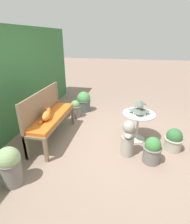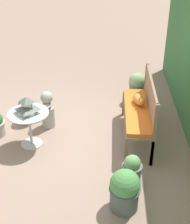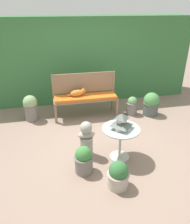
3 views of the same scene
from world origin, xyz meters
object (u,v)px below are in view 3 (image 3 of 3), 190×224
(potted_plant_table_near, at_px, (151,104))
(cat, at_px, (78,93))
(pagoda_birdhouse, at_px, (121,122))
(potted_plant_bench_left, at_px, (132,106))
(garden_bust, at_px, (86,139))
(patio_table, at_px, (121,135))
(garden_bench, at_px, (86,99))
(potted_plant_hedge_corner, at_px, (31,107))
(potted_plant_path_edge, at_px, (118,175))
(potted_plant_table_far, at_px, (84,160))

(potted_plant_table_near, bearing_deg, cat, 171.36)
(pagoda_birdhouse, bearing_deg, cat, 105.63)
(potted_plant_bench_left, bearing_deg, potted_plant_table_near, -14.20)
(pagoda_birdhouse, height_order, garden_bust, pagoda_birdhouse)
(patio_table, distance_m, pagoda_birdhouse, 0.26)
(pagoda_birdhouse, bearing_deg, garden_bench, 100.37)
(patio_table, height_order, pagoda_birdhouse, pagoda_birdhouse)
(garden_bench, height_order, potted_plant_hedge_corner, potted_plant_hedge_corner)
(pagoda_birdhouse, relative_size, potted_plant_hedge_corner, 0.51)
(potted_plant_path_edge, bearing_deg, pagoda_birdhouse, 70.23)
(patio_table, xyz_separation_m, potted_plant_hedge_corner, (-1.67, 1.88, -0.15))
(patio_table, relative_size, potted_plant_hedge_corner, 1.05)
(patio_table, distance_m, potted_plant_table_near, 2.05)
(garden_bust, distance_m, potted_plant_table_near, 2.35)
(pagoda_birdhouse, relative_size, potted_plant_table_near, 0.55)
(cat, bearing_deg, potted_plant_path_edge, -96.54)
(potted_plant_path_edge, relative_size, potted_plant_table_far, 0.93)
(garden_bench, relative_size, potted_plant_path_edge, 3.41)
(patio_table, height_order, garden_bust, garden_bust)
(cat, height_order, potted_plant_bench_left, cat)
(garden_bench, relative_size, potted_plant_table_far, 3.17)
(cat, bearing_deg, pagoda_birdhouse, -86.79)
(garden_bench, relative_size, potted_plant_bench_left, 3.26)
(pagoda_birdhouse, xyz_separation_m, potted_plant_path_edge, (-0.25, -0.70, -0.53))
(garden_bench, bearing_deg, pagoda_birdhouse, -79.63)
(potted_plant_table_far, bearing_deg, garden_bust, 74.29)
(cat, height_order, patio_table, cat)
(pagoda_birdhouse, distance_m, potted_plant_table_far, 0.91)
(potted_plant_path_edge, bearing_deg, potted_plant_table_far, 135.83)
(potted_plant_hedge_corner, relative_size, potted_plant_path_edge, 1.39)
(potted_plant_path_edge, xyz_separation_m, potted_plant_table_near, (1.58, 2.24, 0.08))
(potted_plant_bench_left, xyz_separation_m, potted_plant_table_far, (-1.58, -1.91, 0.00))
(cat, distance_m, potted_plant_bench_left, 1.44)
(potted_plant_hedge_corner, distance_m, potted_plant_table_far, 2.33)
(cat, height_order, garden_bust, cat)
(cat, height_order, potted_plant_hedge_corner, cat)
(pagoda_birdhouse, height_order, potted_plant_bench_left, pagoda_birdhouse)
(garden_bench, xyz_separation_m, potted_plant_table_far, (-0.39, -2.04, -0.24))
(garden_bust, bearing_deg, patio_table, -18.18)
(cat, height_order, potted_plant_path_edge, cat)
(potted_plant_table_near, bearing_deg, garden_bench, 171.51)
(patio_table, xyz_separation_m, garden_bust, (-0.59, 0.19, -0.14))
(garden_bust, bearing_deg, potted_plant_bench_left, 45.05)
(garden_bench, height_order, garden_bust, garden_bust)
(potted_plant_bench_left, height_order, potted_plant_table_far, potted_plant_table_far)
(potted_plant_table_far, bearing_deg, cat, 84.36)
(garden_bench, bearing_deg, patio_table, -79.63)
(potted_plant_table_far, bearing_deg, potted_plant_table_near, 41.23)
(potted_plant_table_far, bearing_deg, garden_bench, 79.26)
(patio_table, distance_m, potted_plant_hedge_corner, 2.52)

